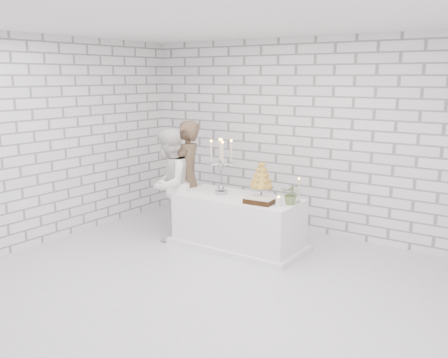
{
  "coord_description": "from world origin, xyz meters",
  "views": [
    {
      "loc": [
        3.13,
        -4.43,
        2.41
      ],
      "look_at": [
        -0.57,
        0.94,
        1.05
      ],
      "focal_mm": 39.41,
      "sensor_mm": 36.0,
      "label": 1
    }
  ],
  "objects_px": {
    "cake_table": "(238,222)",
    "groom": "(187,178)",
    "bride": "(169,185)",
    "candelabra": "(221,166)",
    "croquembouche": "(261,180)"
  },
  "relations": [
    {
      "from": "croquembouche",
      "to": "groom",
      "type": "bearing_deg",
      "value": 177.16
    },
    {
      "from": "groom",
      "to": "candelabra",
      "type": "distance_m",
      "value": 0.82
    },
    {
      "from": "bride",
      "to": "croquembouche",
      "type": "bearing_deg",
      "value": 84.87
    },
    {
      "from": "cake_table",
      "to": "groom",
      "type": "distance_m",
      "value": 1.16
    },
    {
      "from": "groom",
      "to": "candelabra",
      "type": "relative_size",
      "value": 2.17
    },
    {
      "from": "groom",
      "to": "croquembouche",
      "type": "distance_m",
      "value": 1.38
    },
    {
      "from": "cake_table",
      "to": "groom",
      "type": "relative_size",
      "value": 1.02
    },
    {
      "from": "groom",
      "to": "candelabra",
      "type": "xyz_separation_m",
      "value": [
        0.76,
        -0.15,
        0.28
      ]
    },
    {
      "from": "cake_table",
      "to": "bride",
      "type": "relative_size",
      "value": 1.08
    },
    {
      "from": "bride",
      "to": "candelabra",
      "type": "relative_size",
      "value": 2.06
    },
    {
      "from": "cake_table",
      "to": "croquembouche",
      "type": "height_order",
      "value": "croquembouche"
    },
    {
      "from": "groom",
      "to": "cake_table",
      "type": "bearing_deg",
      "value": 73.12
    },
    {
      "from": "groom",
      "to": "candelabra",
      "type": "height_order",
      "value": "groom"
    },
    {
      "from": "groom",
      "to": "candelabra",
      "type": "bearing_deg",
      "value": 69.27
    },
    {
      "from": "bride",
      "to": "cake_table",
      "type": "bearing_deg",
      "value": 85.69
    }
  ]
}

